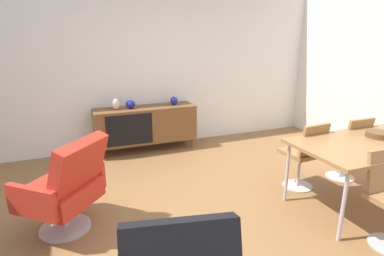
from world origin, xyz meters
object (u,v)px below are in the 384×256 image
sideboard (146,124)px  lounge_chair_red (66,186)px  dining_table (370,146)px  dining_chair_back_left (305,153)px  vase_cobalt (174,101)px  wooden_bowl_on_table (379,134)px  dining_chair_back_right (349,145)px  vase_ceramic_small (131,104)px  vase_sculptural_dark (116,104)px

sideboard → lounge_chair_red: 2.24m
dining_table → lounge_chair_red: bearing=167.1°
dining_chair_back_left → sideboard: bearing=125.9°
vase_cobalt → dining_chair_back_left: bearing=-64.3°
dining_chair_back_left → lounge_chair_red: (-2.66, 0.13, -0.00)m
vase_cobalt → dining_table: size_ratio=0.08×
wooden_bowl_on_table → dining_chair_back_right: size_ratio=0.30×
dining_chair_back_left → lounge_chair_red: lounge_chair_red is taller
dining_table → dining_chair_back_left: (-0.35, 0.56, -0.23)m
lounge_chair_red → dining_table: bearing=-12.9°
dining_chair_back_left → dining_chair_back_right: bearing=-0.0°
vase_ceramic_small → dining_table: (2.03, -2.58, -0.09)m
dining_table → lounge_chair_red: (-3.00, 0.69, -0.23)m
vase_cobalt → wooden_bowl_on_table: bearing=-58.1°
wooden_bowl_on_table → lounge_chair_red: lounge_chair_red is taller
vase_ceramic_small → lounge_chair_red: (-0.98, -1.89, -0.32)m
vase_ceramic_small → wooden_bowl_on_table: 3.35m
vase_cobalt → vase_sculptural_dark: size_ratio=0.74×
sideboard → vase_cobalt: size_ratio=11.97×
wooden_bowl_on_table → vase_cobalt: bearing=121.9°
sideboard → vase_ceramic_small: (-0.22, 0.00, 0.34)m
vase_sculptural_dark → dining_table: vase_sculptural_dark is taller
sideboard → lounge_chair_red: size_ratio=1.69×
wooden_bowl_on_table → lounge_chair_red: bearing=169.6°
vase_cobalt → dining_chair_back_left: (0.97, -2.02, -0.32)m
vase_sculptural_dark → dining_chair_back_left: vase_sculptural_dark is taller
dining_table → dining_chair_back_left: dining_chair_back_left is taller
vase_cobalt → dining_chair_back_left: size_ratio=0.16×
vase_ceramic_small → sideboard: bearing=-0.5°
vase_sculptural_dark → vase_cobalt: bearing=0.0°
dining_chair_back_right → sideboard: bearing=136.9°
vase_sculptural_dark → vase_ceramic_small: bearing=0.0°
vase_cobalt → vase_sculptural_dark: vase_sculptural_dark is taller
vase_ceramic_small → lounge_chair_red: lounge_chair_red is taller
dining_chair_back_right → vase_sculptural_dark: bearing=142.2°
dining_table → vase_cobalt: bearing=117.0°
dining_chair_back_right → lounge_chair_red: lounge_chair_red is taller
vase_sculptural_dark → lounge_chair_red: bearing=-111.7°
sideboard → dining_table: size_ratio=1.00×
wooden_bowl_on_table → lounge_chair_red: 3.30m
dining_chair_back_left → dining_chair_back_right: (0.69, -0.00, 0.00)m
dining_table → wooden_bowl_on_table: 0.26m
dining_table → wooden_bowl_on_table: (0.23, 0.10, 0.07)m
dining_chair_back_right → dining_table: bearing=-122.0°
lounge_chair_red → vase_sculptural_dark: bearing=68.3°
wooden_bowl_on_table → dining_chair_back_left: dining_chair_back_left is taller
vase_sculptural_dark → dining_chair_back_left: bearing=-46.6°
dining_table → wooden_bowl_on_table: bearing=22.8°
dining_chair_back_left → dining_chair_back_right: same height
sideboard → vase_sculptural_dark: size_ratio=8.89×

